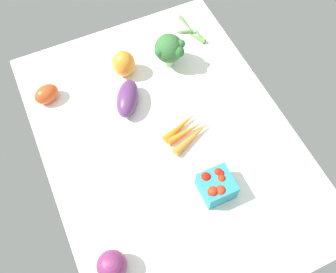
# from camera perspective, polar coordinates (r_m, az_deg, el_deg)

# --- Properties ---
(tablecloth) EXTENTS (1.04, 0.76, 0.02)m
(tablecloth) POSITION_cam_1_polar(r_m,az_deg,el_deg) (1.21, 0.00, -0.68)
(tablecloth) COLOR white
(tablecloth) RESTS_ON ground
(bell_pepper_orange) EXTENTS (0.11, 0.11, 0.10)m
(bell_pepper_orange) POSITION_cam_1_polar(r_m,az_deg,el_deg) (1.31, -6.65, 10.79)
(bell_pepper_orange) COLOR orange
(bell_pepper_orange) RESTS_ON tablecloth
(roma_tomato) EXTENTS (0.08, 0.10, 0.06)m
(roma_tomato) POSITION_cam_1_polar(r_m,az_deg,el_deg) (1.31, -17.74, 6.08)
(roma_tomato) COLOR #D1491F
(roma_tomato) RESTS_ON tablecloth
(eggplant) EXTENTS (0.16, 0.13, 0.07)m
(eggplant) POSITION_cam_1_polar(r_m,az_deg,el_deg) (1.24, -6.07, 5.70)
(eggplant) COLOR #592F64
(eggplant) RESTS_ON tablecloth
(carrot_bunch) EXTENTS (0.13, 0.17, 0.03)m
(carrot_bunch) POSITION_cam_1_polar(r_m,az_deg,el_deg) (1.20, 2.86, 0.71)
(carrot_bunch) COLOR orange
(carrot_bunch) RESTS_ON tablecloth
(okra_pile) EXTENTS (0.16, 0.10, 0.02)m
(okra_pile) POSITION_cam_1_polar(r_m,az_deg,el_deg) (1.45, 3.49, 15.31)
(okra_pile) COLOR #497942
(okra_pile) RESTS_ON tablecloth
(broccoli_head) EXTENTS (0.11, 0.11, 0.13)m
(broccoli_head) POSITION_cam_1_polar(r_m,az_deg,el_deg) (1.30, 0.20, 13.00)
(broccoli_head) COLOR #94CA84
(broccoli_head) RESTS_ON tablecloth
(berry_basket) EXTENTS (0.09, 0.09, 0.08)m
(berry_basket) POSITION_cam_1_polar(r_m,az_deg,el_deg) (1.10, 7.25, -7.30)
(berry_basket) COLOR teal
(berry_basket) RESTS_ON tablecloth
(red_onion_near_basket) EXTENTS (0.08, 0.08, 0.08)m
(red_onion_near_basket) POSITION_cam_1_polar(r_m,az_deg,el_deg) (1.04, -8.40, -18.56)
(red_onion_near_basket) COLOR #782B5C
(red_onion_near_basket) RESTS_ON tablecloth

